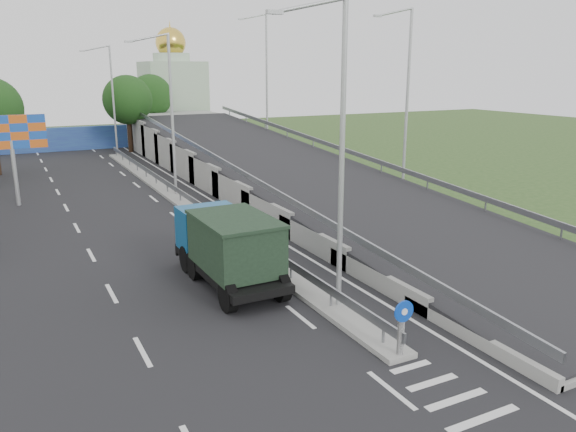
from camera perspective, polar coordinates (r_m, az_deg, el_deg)
ground at (r=15.58m, az=16.45°, el=-17.37°), size 160.00×160.00×0.00m
road_surface at (r=31.11m, az=-14.05°, el=-0.88°), size 26.00×90.00×0.04m
median at (r=35.56m, az=-10.86°, el=1.40°), size 1.00×44.00×0.20m
overpass_ramp at (r=37.94m, az=-0.02°, el=5.03°), size 10.00×50.00×3.50m
median_guardrail at (r=35.42m, az=-10.91°, el=2.42°), size 0.09×44.00×0.71m
sign_bollard at (r=16.50m, az=11.48°, el=-11.04°), size 0.64×0.23×1.67m
lamp_post_near at (r=18.23m, az=5.02°, el=7.36°), size 2.74×0.18×10.08m
lamp_post_mid at (r=36.68m, az=-12.03°, el=10.77°), size 2.74×0.18×10.08m
lamp_post_far at (r=56.20m, az=-17.55°, el=11.68°), size 2.74×0.18×10.08m
blue_wall at (r=61.96m, az=-21.96°, el=7.23°), size 30.00×0.50×2.40m
church at (r=72.06m, az=-11.59°, el=12.17°), size 7.00×7.00×13.80m
billboard at (r=37.53m, az=-26.35°, el=7.17°), size 4.00×0.24×5.50m
tree_median_far at (r=58.54m, az=-16.00°, el=11.26°), size 4.80×4.80×7.60m
tree_ramp_far at (r=66.23m, az=-13.78°, el=11.74°), size 4.80×4.80×7.60m
dump_truck at (r=21.74m, az=-6.17°, el=-2.90°), size 2.59×6.51×2.85m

